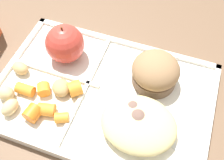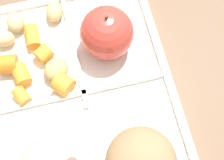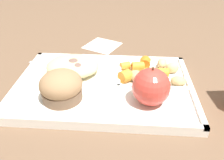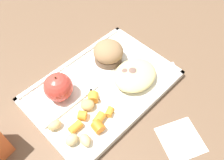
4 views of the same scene
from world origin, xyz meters
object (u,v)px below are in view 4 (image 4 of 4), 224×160
at_px(bran_muffin, 108,53).
at_px(plastic_fork, 143,70).
at_px(green_apple, 58,87).
at_px(lunch_tray, 102,88).

xyz_separation_m(bran_muffin, plastic_fork, (0.04, -0.10, -0.03)).
distance_m(green_apple, bran_muffin, 0.18).
bearing_deg(lunch_tray, plastic_fork, -19.45).
height_order(lunch_tray, bran_muffin, bran_muffin).
distance_m(green_apple, plastic_fork, 0.24).
relative_size(bran_muffin, plastic_fork, 0.57).
bearing_deg(lunch_tray, green_apple, 149.45).
bearing_deg(green_apple, plastic_fork, -24.63).
bearing_deg(bran_muffin, plastic_fork, -67.89).
relative_size(green_apple, bran_muffin, 0.94).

